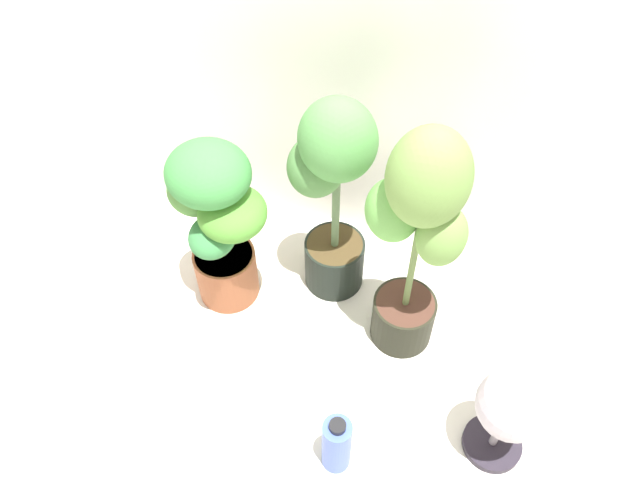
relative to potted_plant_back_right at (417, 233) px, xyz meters
The scene contains 6 objects.
ground_plane 0.71m from the potted_plant_back_right, 125.87° to the right, with size 8.00×8.00×0.00m, color silver.
potted_plant_back_right is the anchor object (origin of this frame).
potted_plant_back_left 0.64m from the potted_plant_back_right, behind, with size 0.39×0.33×0.68m.
potted_plant_back_center 0.35m from the potted_plant_back_right, 148.55° to the left, with size 0.30×0.24×0.81m.
floor_fan 0.55m from the potted_plant_back_right, 44.40° to the right, with size 0.25×0.25×0.38m.
nutrient_bottle 0.65m from the potted_plant_back_right, 102.83° to the right, with size 0.09×0.09×0.25m.
Camera 1 is at (0.29, -0.80, 1.86)m, focal length 34.76 mm.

